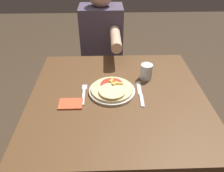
# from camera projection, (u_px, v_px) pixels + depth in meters

# --- Properties ---
(dining_table) EXTENTS (0.93, 0.90, 0.78)m
(dining_table) POSITION_uv_depth(u_px,v_px,m) (118.00, 113.00, 1.24)
(dining_table) COLOR brown
(dining_table) RESTS_ON ground_plane
(plate) EXTENTS (0.25, 0.25, 0.01)m
(plate) POSITION_uv_depth(u_px,v_px,m) (112.00, 91.00, 1.18)
(plate) COLOR silver
(plate) RESTS_ON dining_table
(pizza) EXTENTS (0.23, 0.23, 0.04)m
(pizza) POSITION_uv_depth(u_px,v_px,m) (112.00, 89.00, 1.17)
(pizza) COLOR #E0C689
(pizza) RESTS_ON plate
(fork) EXTENTS (0.03, 0.18, 0.00)m
(fork) POSITION_uv_depth(u_px,v_px,m) (84.00, 93.00, 1.17)
(fork) COLOR silver
(fork) RESTS_ON dining_table
(knife) EXTENTS (0.03, 0.22, 0.00)m
(knife) POSITION_uv_depth(u_px,v_px,m) (140.00, 94.00, 1.17)
(knife) COLOR silver
(knife) RESTS_ON dining_table
(drinking_glass) EXTENTS (0.07, 0.07, 0.09)m
(drinking_glass) POSITION_uv_depth(u_px,v_px,m) (146.00, 72.00, 1.27)
(drinking_glass) COLOR silver
(drinking_glass) RESTS_ON dining_table
(napkin) EXTENTS (0.12, 0.08, 0.01)m
(napkin) POSITION_uv_depth(u_px,v_px,m) (71.00, 104.00, 1.10)
(napkin) COLOR #C6512D
(napkin) RESTS_ON dining_table
(person_diner) EXTENTS (0.32, 0.52, 1.21)m
(person_diner) POSITION_uv_depth(u_px,v_px,m) (102.00, 50.00, 1.77)
(person_diner) COLOR #2D2D38
(person_diner) RESTS_ON ground_plane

